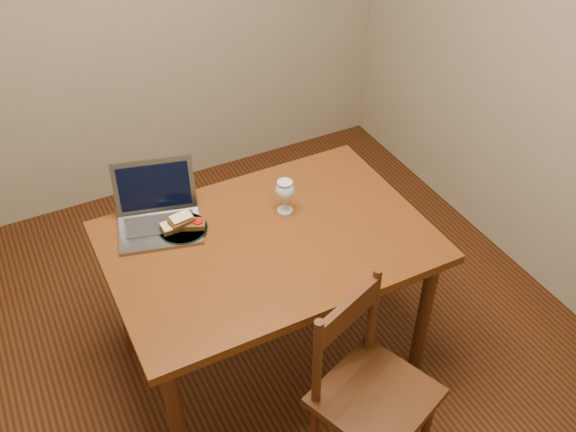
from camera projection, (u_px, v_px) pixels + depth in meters
name	position (u px, v px, depth m)	size (l,w,h in m)	color
floor	(253.00, 365.00, 3.05)	(3.20, 3.20, 0.02)	black
table	(269.00, 254.00, 2.67)	(1.30, 0.90, 0.74)	#49220C
chair	(371.00, 385.00, 2.38)	(0.52, 0.51, 0.44)	#351D0B
plate	(183.00, 229.00, 2.64)	(0.21, 0.21, 0.02)	black
sandwich_cheese	(174.00, 226.00, 2.62)	(0.10, 0.06, 0.03)	#381E0C
sandwich_tomato	(192.00, 223.00, 2.64)	(0.11, 0.06, 0.03)	#381E0C
sandwich_top	(181.00, 220.00, 2.62)	(0.10, 0.06, 0.03)	#381E0C
milk_glass	(285.00, 196.00, 2.70)	(0.08, 0.08, 0.15)	white
laptop	(157.00, 209.00, 2.66)	(0.40, 0.38, 0.24)	slate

